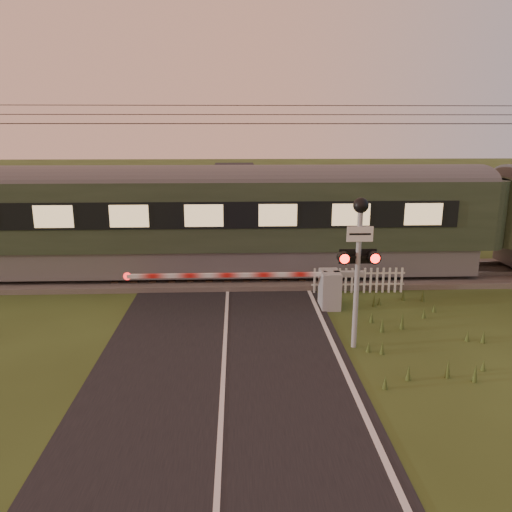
{
  "coord_description": "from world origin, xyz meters",
  "views": [
    {
      "loc": [
        0.34,
        -11.14,
        5.35
      ],
      "look_at": [
        0.89,
        3.2,
        1.66
      ],
      "focal_mm": 35.0,
      "sensor_mm": 36.0,
      "label": 1
    }
  ],
  "objects_px": {
    "boom_gate": "(318,287)",
    "crossing_signal": "(359,247)",
    "picket_fence": "(358,280)",
    "train": "(491,218)"
  },
  "relations": [
    {
      "from": "boom_gate",
      "to": "picket_fence",
      "type": "relative_size",
      "value": 2.31
    },
    {
      "from": "boom_gate",
      "to": "crossing_signal",
      "type": "distance_m",
      "value": 3.53
    },
    {
      "from": "train",
      "to": "crossing_signal",
      "type": "height_order",
      "value": "train"
    },
    {
      "from": "crossing_signal",
      "to": "train",
      "type": "bearing_deg",
      "value": 43.81
    },
    {
      "from": "train",
      "to": "crossing_signal",
      "type": "bearing_deg",
      "value": -136.19
    },
    {
      "from": "boom_gate",
      "to": "picket_fence",
      "type": "height_order",
      "value": "boom_gate"
    },
    {
      "from": "train",
      "to": "boom_gate",
      "type": "bearing_deg",
      "value": -154.73
    },
    {
      "from": "boom_gate",
      "to": "picket_fence",
      "type": "distance_m",
      "value": 2.06
    },
    {
      "from": "train",
      "to": "boom_gate",
      "type": "xyz_separation_m",
      "value": [
        -6.83,
        -3.22,
        -1.53
      ]
    },
    {
      "from": "boom_gate",
      "to": "picket_fence",
      "type": "xyz_separation_m",
      "value": [
        1.56,
        1.33,
        -0.21
      ]
    }
  ]
}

